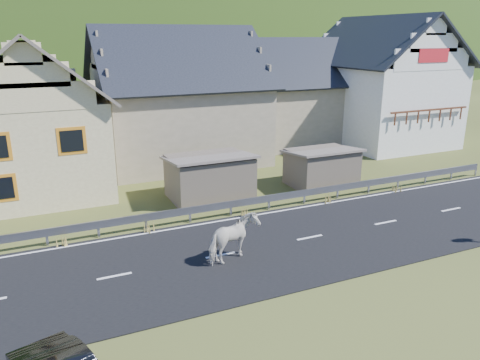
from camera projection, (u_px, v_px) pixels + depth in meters
name	position (u px, v px, depth m)	size (l,w,h in m)	color
ground	(310.00, 238.00, 19.47)	(160.00, 160.00, 0.00)	#3A4019
road	(310.00, 238.00, 19.46)	(60.00, 7.00, 0.04)	black
lane_markings	(310.00, 237.00, 19.46)	(60.00, 6.60, 0.01)	silver
guardrail	(269.00, 199.00, 22.51)	(28.10, 0.09, 0.75)	#93969B
shed_left	(209.00, 177.00, 24.03)	(4.30, 3.30, 2.40)	#675B4C
shed_right	(321.00, 168.00, 26.16)	(3.80, 2.90, 2.20)	#675B4C
house_cream	(30.00, 109.00, 24.73)	(7.80, 9.80, 8.30)	beige
house_stone_a	(177.00, 90.00, 30.78)	(10.80, 9.80, 8.90)	#9E9079
house_stone_b	(293.00, 87.00, 36.54)	(9.80, 8.80, 8.10)	#9E9079
house_white	(381.00, 76.00, 36.03)	(8.80, 10.80, 9.70)	white
mountain	(73.00, 110.00, 184.25)	(440.00, 280.00, 260.00)	#1E3D0F
horse	(233.00, 238.00, 17.28)	(2.06, 0.94, 1.74)	beige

